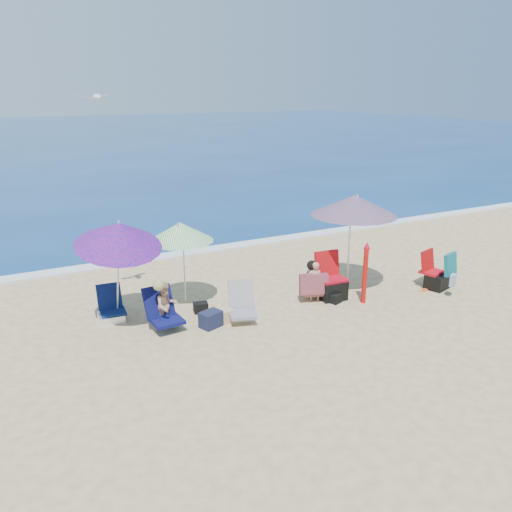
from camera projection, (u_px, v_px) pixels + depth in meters
name	position (u px, v px, depth m)	size (l,w,h in m)	color
ground	(293.00, 321.00, 10.14)	(120.00, 120.00, 0.00)	#D8BC84
sea	(39.00, 138.00, 48.08)	(120.00, 80.00, 0.12)	navy
foam	(197.00, 251.00, 14.43)	(120.00, 0.50, 0.04)	white
umbrella_turquoise	(354.00, 205.00, 11.30)	(2.32, 2.32, 2.17)	silver
umbrella_striped	(180.00, 232.00, 10.51)	(1.61, 1.61, 1.79)	white
umbrella_blue	(119.00, 235.00, 9.45)	(1.80, 1.86, 2.19)	white
furled_umbrella	(365.00, 270.00, 10.81)	(0.17, 0.17, 1.33)	#BA0F0D
chair_navy	(111.00, 311.00, 10.16)	(0.56, 0.63, 0.67)	#0C1C46
chair_rainbow	(243.00, 309.00, 10.23)	(0.75, 0.85, 0.72)	#C35344
camp_chair_left	(331.00, 285.00, 11.20)	(0.62, 0.64, 1.00)	#AD0C1C
camp_chair_right	(438.00, 275.00, 11.68)	(0.63, 1.01, 0.90)	red
person_center	(314.00, 282.00, 10.97)	(0.69, 0.61, 0.89)	tan
person_left	(165.00, 305.00, 9.71)	(0.65, 0.72, 1.02)	tan
bag_navy_a	(211.00, 319.00, 9.86)	(0.47, 0.40, 0.31)	#191E38
bag_black_a	(201.00, 307.00, 10.52)	(0.32, 0.26, 0.21)	black
bag_tan	(226.00, 316.00, 10.07)	(0.31, 0.23, 0.25)	tan
bag_black_b	(336.00, 298.00, 10.99)	(0.30, 0.26, 0.20)	black
orange_item	(425.00, 290.00, 11.69)	(0.22, 0.15, 0.03)	#F45219
seagull	(97.00, 97.00, 9.41)	(0.64, 0.36, 0.12)	silver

